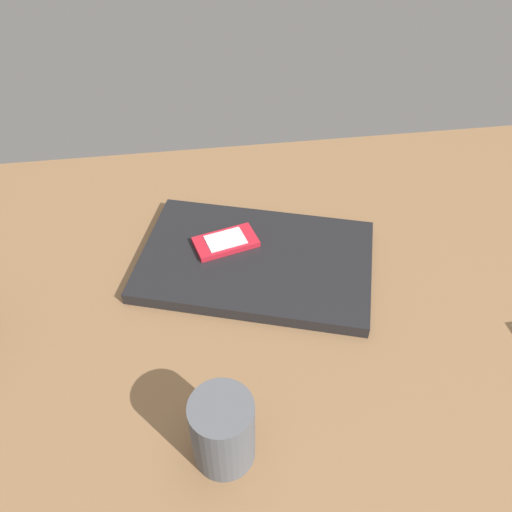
# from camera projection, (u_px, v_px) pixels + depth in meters

# --- Properties ---
(desk_surface) EXTENTS (1.20, 0.80, 0.03)m
(desk_surface) POSITION_uv_depth(u_px,v_px,m) (265.00, 297.00, 0.79)
(desk_surface) COLOR olive
(desk_surface) RESTS_ON ground
(laptop_closed) EXTENTS (0.41, 0.32, 0.02)m
(laptop_closed) POSITION_uv_depth(u_px,v_px,m) (256.00, 261.00, 0.81)
(laptop_closed) COLOR black
(laptop_closed) RESTS_ON desk_surface
(cell_phone_on_laptop) EXTENTS (0.11, 0.07, 0.01)m
(cell_phone_on_laptop) POSITION_uv_depth(u_px,v_px,m) (226.00, 242.00, 0.82)
(cell_phone_on_laptop) COLOR red
(cell_phone_on_laptop) RESTS_ON laptop_closed
(pen_cup) EXTENTS (0.07, 0.07, 0.10)m
(pen_cup) POSITION_uv_depth(u_px,v_px,m) (223.00, 431.00, 0.57)
(pen_cup) COLOR #595B60
(pen_cup) RESTS_ON desk_surface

